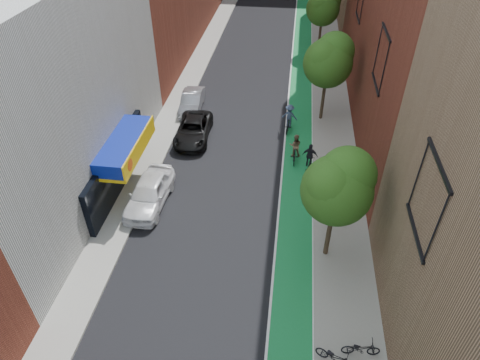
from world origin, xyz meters
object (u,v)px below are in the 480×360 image
(parked_car_white, at_px, (149,193))
(parked_car_black, at_px, (193,130))
(cyclist_lane_mid, at_px, (309,161))
(cyclist_lane_near, at_px, (295,150))
(cyclist_lane_far, at_px, (289,120))
(parked_car_silver, at_px, (192,102))

(parked_car_white, relative_size, parked_car_black, 0.98)
(cyclist_lane_mid, bearing_deg, cyclist_lane_near, -38.97)
(parked_car_white, distance_m, cyclist_lane_mid, 10.32)
(cyclist_lane_far, bearing_deg, parked_car_black, 26.18)
(cyclist_lane_far, bearing_deg, parked_car_white, 60.24)
(parked_car_silver, xyz_separation_m, cyclist_lane_mid, (9.30, -7.03, 0.05))
(parked_car_black, relative_size, cyclist_lane_near, 2.56)
(cyclist_lane_near, xyz_separation_m, cyclist_lane_far, (-0.53, 3.76, 0.11))
(cyclist_lane_near, height_order, cyclist_lane_far, cyclist_lane_far)
(cyclist_lane_mid, bearing_deg, parked_car_white, 35.15)
(parked_car_white, height_order, parked_car_silver, parked_car_white)
(parked_car_black, distance_m, cyclist_lane_mid, 8.78)
(parked_car_silver, relative_size, cyclist_lane_far, 2.09)
(parked_car_silver, relative_size, cyclist_lane_near, 2.23)
(cyclist_lane_mid, bearing_deg, parked_car_black, -9.85)
(parked_car_white, height_order, cyclist_lane_far, cyclist_lane_far)
(cyclist_lane_near, relative_size, cyclist_lane_mid, 0.97)
(cyclist_lane_near, relative_size, cyclist_lane_far, 0.93)
(cyclist_lane_mid, relative_size, cyclist_lane_far, 0.96)
(parked_car_white, height_order, cyclist_lane_near, cyclist_lane_near)
(cyclist_lane_far, bearing_deg, cyclist_lane_mid, 117.29)
(cyclist_lane_mid, bearing_deg, parked_car_silver, -27.61)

